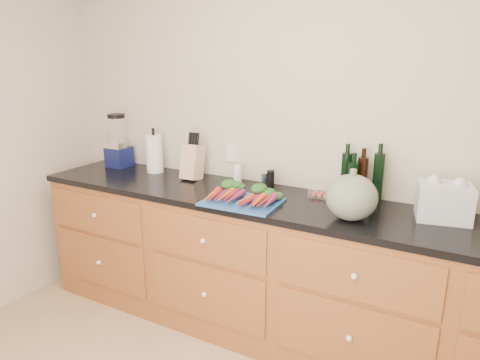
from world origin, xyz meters
The scene contains 15 objects.
wall_back centered at (0.00, 1.62, 1.30)m, with size 4.10×0.05×2.60m, color beige.
cabinets centered at (0.00, 1.30, 0.45)m, with size 3.60×0.64×0.90m.
countertop centered at (0.00, 1.30, 0.92)m, with size 3.64×0.62×0.04m, color black.
cutting_board centered at (-0.27, 1.14, 0.95)m, with size 0.44×0.33×0.01m, color #234F92.
carrots centered at (-0.27, 1.18, 0.98)m, with size 0.43×0.31×0.06m.
squash centered at (0.36, 1.18, 1.06)m, with size 0.27×0.27×0.24m, color #5A6655.
blender_appliance centered at (-1.55, 1.46, 1.12)m, with size 0.16×0.16×0.41m.
paper_towel centered at (-1.19, 1.46, 1.08)m, with size 0.12×0.12×0.28m, color white.
knife_block centered at (-0.83, 1.44, 1.06)m, with size 0.12×0.12×0.24m, color tan.
grinder_salt centered at (-0.49, 1.48, 1.00)m, with size 0.06×0.06×0.13m, color white.
grinder_pepper centered at (-0.24, 1.48, 1.00)m, with size 0.05×0.05×0.12m, color black.
canister_chrome centered at (-0.29, 1.48, 0.99)m, with size 0.05×0.05×0.10m, color white.
tomato_box centered at (0.10, 1.47, 0.97)m, with size 0.13×0.11×0.06m, color white.
bottles centered at (0.32, 1.51, 1.08)m, with size 0.25×0.13×0.30m.
grocery_bag centered at (0.79, 1.42, 1.04)m, with size 0.27×0.21×0.19m, color white, non-canonical shape.
Camera 1 is at (0.86, -0.97, 1.77)m, focal length 32.00 mm.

